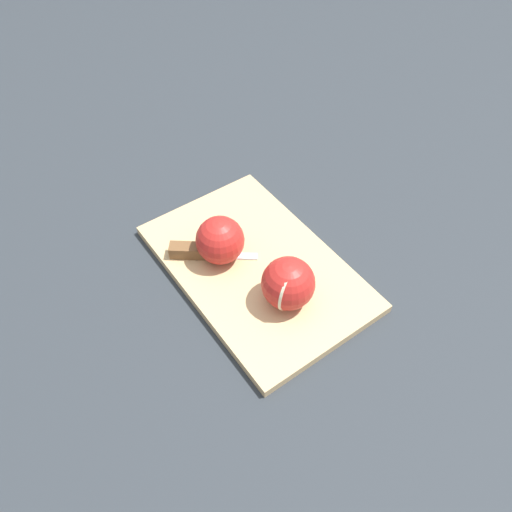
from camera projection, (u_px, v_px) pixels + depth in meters
name	position (u px, v px, depth m)	size (l,w,h in m)	color
ground_plane	(256.00, 270.00, 0.81)	(4.00, 4.00, 0.00)	#282D33
cutting_board	(256.00, 267.00, 0.80)	(0.38, 0.25, 0.02)	tan
apple_half_left	(288.00, 283.00, 0.72)	(0.08, 0.08, 0.08)	red
apple_half_right	(220.00, 240.00, 0.78)	(0.08, 0.08, 0.08)	red
knife	(193.00, 251.00, 0.80)	(0.10, 0.12, 0.02)	silver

